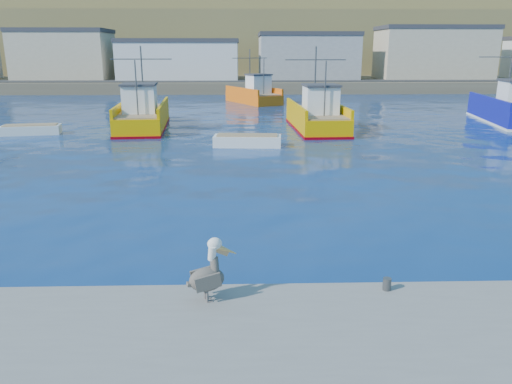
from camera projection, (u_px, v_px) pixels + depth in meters
ground at (257, 254)px, 15.23m from camera, size 260.00×260.00×0.00m
dock_bollards at (286, 285)px, 11.80m from camera, size 36.20×0.20×0.30m
far_shore at (243, 37)px, 117.75m from camera, size 200.00×81.00×24.00m
trawler_yellow_a at (143, 116)px, 39.44m from camera, size 4.78×10.71×6.41m
trawler_yellow_b at (317, 117)px, 39.08m from camera, size 4.81×10.28×6.37m
trawler_blue at (511, 110)px, 42.70m from camera, size 5.72×11.86×6.53m
boat_orange at (254, 94)px, 58.56m from camera, size 6.73×9.22×6.13m
skiff_left at (31, 130)px, 36.91m from camera, size 4.30×2.10×0.90m
skiff_mid at (247, 142)px, 32.29m from camera, size 4.43×1.83×0.94m
pelican at (209, 274)px, 11.27m from camera, size 1.19×0.72×1.49m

